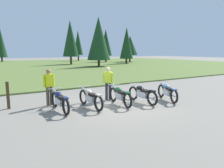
{
  "coord_description": "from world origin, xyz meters",
  "views": [
    {
      "loc": [
        -5.01,
        -7.94,
        2.47
      ],
      "look_at": [
        0.0,
        0.6,
        0.9
      ],
      "focal_mm": 33.51,
      "sensor_mm": 36.0,
      "label": 1
    }
  ],
  "objects_px": {
    "motorcycle_navy": "(60,101)",
    "motorcycle_black": "(142,94)",
    "rider_in_hivis_vest": "(49,85)",
    "rider_near_row_end": "(108,82)",
    "trail_marker_post": "(8,95)",
    "motorcycle_british_green": "(120,95)",
    "motorcycle_cream": "(90,98)",
    "motorcycle_sky_blue": "(167,92)"
  },
  "relations": [
    {
      "from": "motorcycle_black",
      "to": "motorcycle_sky_blue",
      "type": "xyz_separation_m",
      "value": [
        1.42,
        -0.23,
        0.0
      ]
    },
    {
      "from": "motorcycle_cream",
      "to": "rider_near_row_end",
      "type": "xyz_separation_m",
      "value": [
        1.39,
        0.87,
        0.51
      ]
    },
    {
      "from": "trail_marker_post",
      "to": "motorcycle_british_green",
      "type": "bearing_deg",
      "value": -22.08
    },
    {
      "from": "motorcycle_black",
      "to": "motorcycle_navy",
      "type": "bearing_deg",
      "value": 171.16
    },
    {
      "from": "motorcycle_british_green",
      "to": "motorcycle_cream",
      "type": "bearing_deg",
      "value": 171.2
    },
    {
      "from": "motorcycle_black",
      "to": "trail_marker_post",
      "type": "height_order",
      "value": "trail_marker_post"
    },
    {
      "from": "motorcycle_british_green",
      "to": "rider_in_hivis_vest",
      "type": "relative_size",
      "value": 1.26
    },
    {
      "from": "rider_in_hivis_vest",
      "to": "trail_marker_post",
      "type": "distance_m",
      "value": 1.75
    },
    {
      "from": "rider_in_hivis_vest",
      "to": "trail_marker_post",
      "type": "bearing_deg",
      "value": 168.68
    },
    {
      "from": "motorcycle_black",
      "to": "rider_in_hivis_vest",
      "type": "bearing_deg",
      "value": 156.58
    },
    {
      "from": "motorcycle_cream",
      "to": "motorcycle_sky_blue",
      "type": "xyz_separation_m",
      "value": [
        3.95,
        -0.67,
        0.0
      ]
    },
    {
      "from": "motorcycle_black",
      "to": "rider_in_hivis_vest",
      "type": "height_order",
      "value": "rider_in_hivis_vest"
    },
    {
      "from": "motorcycle_british_green",
      "to": "motorcycle_sky_blue",
      "type": "height_order",
      "value": "same"
    },
    {
      "from": "motorcycle_sky_blue",
      "to": "trail_marker_post",
      "type": "bearing_deg",
      "value": 162.05
    },
    {
      "from": "motorcycle_black",
      "to": "rider_in_hivis_vest",
      "type": "distance_m",
      "value": 4.36
    },
    {
      "from": "motorcycle_cream",
      "to": "motorcycle_sky_blue",
      "type": "distance_m",
      "value": 4.0
    },
    {
      "from": "motorcycle_navy",
      "to": "rider_near_row_end",
      "type": "xyz_separation_m",
      "value": [
        2.71,
        0.71,
        0.51
      ]
    },
    {
      "from": "motorcycle_black",
      "to": "rider_near_row_end",
      "type": "distance_m",
      "value": 1.81
    },
    {
      "from": "motorcycle_british_green",
      "to": "motorcycle_sky_blue",
      "type": "bearing_deg",
      "value": -10.14
    },
    {
      "from": "motorcycle_sky_blue",
      "to": "rider_in_hivis_vest",
      "type": "bearing_deg",
      "value": 160.08
    },
    {
      "from": "motorcycle_navy",
      "to": "motorcycle_cream",
      "type": "height_order",
      "value": "same"
    },
    {
      "from": "rider_near_row_end",
      "to": "rider_in_hivis_vest",
      "type": "relative_size",
      "value": 1.0
    },
    {
      "from": "rider_near_row_end",
      "to": "trail_marker_post",
      "type": "bearing_deg",
      "value": 170.63
    },
    {
      "from": "motorcycle_british_green",
      "to": "rider_in_hivis_vest",
      "type": "xyz_separation_m",
      "value": [
        -2.84,
        1.5,
        0.51
      ]
    },
    {
      "from": "motorcycle_navy",
      "to": "motorcycle_black",
      "type": "height_order",
      "value": "same"
    },
    {
      "from": "motorcycle_navy",
      "to": "motorcycle_black",
      "type": "xyz_separation_m",
      "value": [
        3.84,
        -0.6,
        0.0
      ]
    },
    {
      "from": "motorcycle_navy",
      "to": "motorcycle_sky_blue",
      "type": "relative_size",
      "value": 1.04
    },
    {
      "from": "motorcycle_sky_blue",
      "to": "trail_marker_post",
      "type": "distance_m",
      "value": 7.43
    },
    {
      "from": "motorcycle_black",
      "to": "motorcycle_british_green",
      "type": "bearing_deg",
      "value": 168.87
    },
    {
      "from": "motorcycle_cream",
      "to": "rider_near_row_end",
      "type": "height_order",
      "value": "rider_near_row_end"
    },
    {
      "from": "motorcycle_black",
      "to": "trail_marker_post",
      "type": "bearing_deg",
      "value": 160.0
    },
    {
      "from": "rider_near_row_end",
      "to": "trail_marker_post",
      "type": "height_order",
      "value": "rider_near_row_end"
    },
    {
      "from": "motorcycle_cream",
      "to": "trail_marker_post",
      "type": "distance_m",
      "value": 3.52
    },
    {
      "from": "motorcycle_cream",
      "to": "motorcycle_british_green",
      "type": "height_order",
      "value": "same"
    },
    {
      "from": "motorcycle_british_green",
      "to": "rider_near_row_end",
      "type": "bearing_deg",
      "value": 90.17
    },
    {
      "from": "motorcycle_cream",
      "to": "motorcycle_british_green",
      "type": "xyz_separation_m",
      "value": [
        1.4,
        -0.22,
        0.0
      ]
    },
    {
      "from": "motorcycle_sky_blue",
      "to": "trail_marker_post",
      "type": "xyz_separation_m",
      "value": [
        -7.07,
        2.29,
        0.15
      ]
    },
    {
      "from": "motorcycle_navy",
      "to": "motorcycle_british_green",
      "type": "relative_size",
      "value": 1.0
    },
    {
      "from": "motorcycle_cream",
      "to": "rider_in_hivis_vest",
      "type": "distance_m",
      "value": 2.0
    },
    {
      "from": "motorcycle_sky_blue",
      "to": "rider_near_row_end",
      "type": "distance_m",
      "value": 3.03
    },
    {
      "from": "motorcycle_navy",
      "to": "rider_near_row_end",
      "type": "relative_size",
      "value": 1.26
    },
    {
      "from": "motorcycle_sky_blue",
      "to": "rider_in_hivis_vest",
      "type": "height_order",
      "value": "rider_in_hivis_vest"
    }
  ]
}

